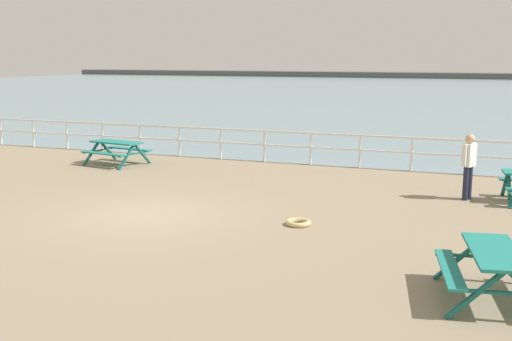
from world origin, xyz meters
name	(u,v)px	position (x,y,z in m)	size (l,w,h in m)	color
ground_plane	(146,218)	(0.00, 0.00, -0.10)	(30.00, 24.00, 0.20)	gray
sea_band	(420,92)	(0.00, 52.75, 0.00)	(142.00, 90.00, 0.01)	gray
distant_shoreline	(451,78)	(0.00, 95.75, 0.00)	(142.00, 6.00, 1.80)	#4C4C47
seaward_railing	(264,140)	(0.00, 7.75, 0.74)	(23.07, 0.07, 1.08)	white
picnic_table_near_left	(117,147)	(-4.38, 5.41, 0.58)	(2.03, 1.80, 0.80)	#1E7A70
picnic_table_mid_centre	(495,263)	(7.45, -2.56, 0.58)	(1.83, 2.05, 0.80)	#1E7A70
visitor	(469,162)	(6.77, 4.22, 0.95)	(0.35, 0.49, 1.66)	#1E2338
rope_coil	(298,223)	(3.53, 0.38, 0.06)	(0.55, 0.55, 0.11)	tan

